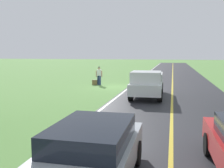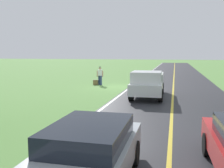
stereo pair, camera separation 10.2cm
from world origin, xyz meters
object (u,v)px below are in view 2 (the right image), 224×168
hitchhiker_walking (100,75)px  pickup_truck_passing (148,83)px  suitcase_carried (96,82)px  sedan_ahead_same_lane (87,154)px

hitchhiker_walking → pickup_truck_passing: 7.72m
suitcase_carried → hitchhiker_walking: bearing=100.9°
pickup_truck_passing → sedan_ahead_same_lane: bearing=89.7°
hitchhiker_walking → sedan_ahead_same_lane: hitchhiker_walking is taller
suitcase_carried → sedan_ahead_same_lane: sedan_ahead_same_lane is taller
sedan_ahead_same_lane → suitcase_carried: bearing=-73.1°
suitcase_carried → pickup_truck_passing: pickup_truck_passing is taller
suitcase_carried → pickup_truck_passing: size_ratio=0.09×
suitcase_carried → pickup_truck_passing: bearing=38.1°
hitchhiker_walking → pickup_truck_passing: pickup_truck_passing is taller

